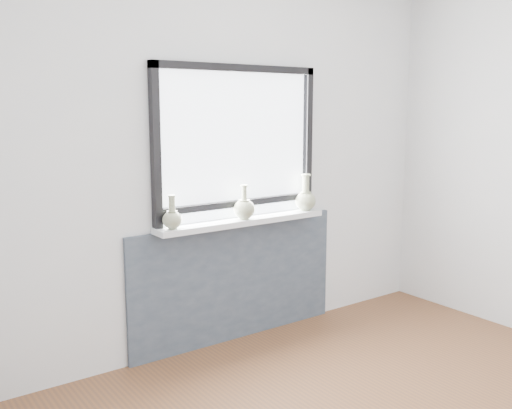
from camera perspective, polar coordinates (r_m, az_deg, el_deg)
back_wall at (r=4.00m, az=-2.18°, el=4.47°), size 3.60×0.02×2.60m
apron_panel at (r=4.15m, az=-1.87°, el=-7.63°), size 1.70×0.03×0.86m
windowsill at (r=3.98m, az=-1.34°, el=-1.67°), size 1.32×0.18×0.04m
window at (r=3.96m, az=-1.90°, el=6.47°), size 1.30×0.06×1.05m
vase_a at (r=3.66m, az=-8.37°, el=-1.35°), size 0.13×0.13×0.22m
vase_b at (r=3.93m, az=-1.17°, el=-0.36°), size 0.15×0.15×0.24m
vase_c at (r=4.28m, az=4.98°, el=0.56°), size 0.15×0.15×0.27m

